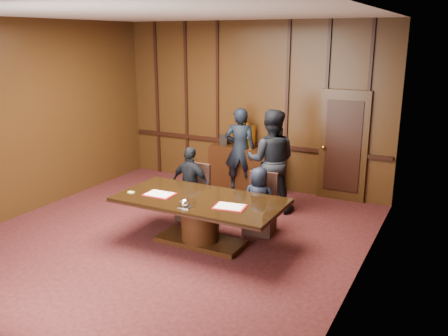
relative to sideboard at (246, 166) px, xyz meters
The scene contains 13 objects.
room 3.36m from the sideboard, 88.80° to the right, with size 7.00×7.04×3.50m.
sideboard is the anchor object (origin of this frame).
conference_table 2.98m from the sideboard, 79.07° to the right, with size 2.62×1.32×0.76m.
folder_left 3.09m from the sideboard, 91.66° to the right, with size 0.47×0.34×0.02m.
folder_right 3.29m from the sideboard, 69.36° to the right, with size 0.50×0.39×0.02m.
inkstand 3.44m from the sideboard, 80.50° to the right, with size 0.20×0.14×0.12m.
notepad 3.26m from the sideboard, 99.80° to the right, with size 0.10×0.07×0.01m, color #CFCF65.
chair_left 2.06m from the sideboard, 92.37° to the right, with size 0.49×0.49×0.99m.
chair_right 2.39m from the sideboard, 59.39° to the right, with size 0.54×0.54×0.99m.
signatory_left 2.13m from the sideboard, 92.30° to the right, with size 0.78×0.33×1.34m, color black.
signatory_right 2.45m from the sideboard, 60.23° to the right, with size 0.56×0.36×1.14m, color black.
witness_left 0.44m from the sideboard, 113.16° to the right, with size 0.65×0.42×1.77m, color black.
witness_right 1.47m from the sideboard, 46.15° to the right, with size 0.93×0.73×1.92m, color black.
Camera 1 is at (4.09, -5.65, 3.18)m, focal length 38.00 mm.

